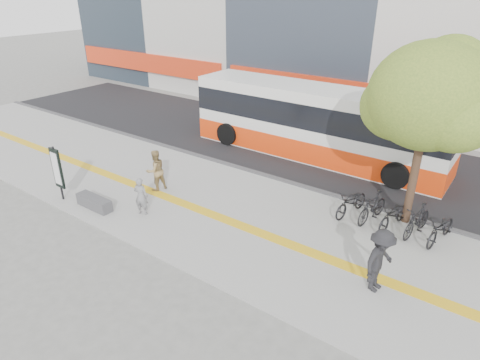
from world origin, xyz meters
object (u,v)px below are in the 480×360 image
Objects in this scene: signboard at (57,169)px; street_tree at (430,98)px; bench at (94,202)px; pedestrian_tan at (156,170)px; bus at (316,125)px; pedestrian_dark at (380,261)px; seated_woman at (141,196)px.

street_tree reaches higher than signboard.
pedestrian_tan is at bearing 72.33° from bench.
pedestrian_tan is (-3.46, -7.23, -0.69)m from bus.
street_tree is 5.57m from pedestrian_dark.
bench is 0.73× the size of signboard.
bench is at bearing 10.81° from signboard.
seated_woman is (1.80, 0.76, 0.50)m from bench.
bus is (-5.53, 3.68, -2.89)m from street_tree.
bus is at bearing 66.35° from bench.
pedestrian_dark is at bearing 165.80° from seated_woman.
signboard is at bearing 109.22° from pedestrian_dark.
seated_woman is (-7.98, -5.26, -3.71)m from street_tree.
street_tree is (9.78, 6.02, 4.21)m from bench.
pedestrian_dark is at bearing -84.45° from street_tree.
street_tree reaches higher than bench.
pedestrian_dark is at bearing -53.34° from bus.
seated_woman is 1.99m from pedestrian_tan.
bus is at bearing 168.69° from pedestrian_tan.
street_tree reaches higher than bus.
pedestrian_tan is 0.91× the size of pedestrian_dark.
pedestrian_dark reaches higher than seated_woman.
bench is at bearing -3.40° from pedestrian_tan.
pedestrian_tan reaches higher than seated_woman.
street_tree is at bearing 125.84° from pedestrian_tan.
bus is (4.25, 9.70, 1.32)m from bench.
bench is 0.25× the size of street_tree.
bench is 0.85× the size of pedestrian_dark.
bench is 2.02m from seated_woman.
bus is at bearing 46.22° from pedestrian_dark.
seated_woman is 0.76× the size of pedestrian_dark.
seated_woman is at bearing 17.45° from signboard.
signboard is at bearing -26.45° from pedestrian_tan.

